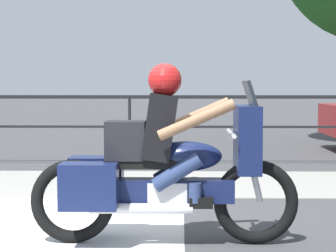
# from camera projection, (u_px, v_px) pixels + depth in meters

# --- Properties ---
(ground_plane) EXTENTS (120.00, 120.00, 0.00)m
(ground_plane) POSITION_uv_depth(u_px,v_px,m) (81.00, 242.00, 5.78)
(ground_plane) COLOR #424244
(sidewalk_band) EXTENTS (44.00, 2.40, 0.01)m
(sidewalk_band) POSITION_uv_depth(u_px,v_px,m) (118.00, 183.00, 9.18)
(sidewalk_band) COLOR #99968E
(sidewalk_band) RESTS_ON ground
(crosswalk_band) EXTENTS (2.80, 6.00, 0.01)m
(crosswalk_band) POSITION_uv_depth(u_px,v_px,m) (21.00, 247.00, 5.59)
(crosswalk_band) COLOR silver
(crosswalk_band) RESTS_ON ground
(fence_railing) EXTENTS (36.00, 0.05, 1.20)m
(fence_railing) POSITION_uv_depth(u_px,v_px,m) (130.00, 110.00, 11.16)
(fence_railing) COLOR black
(fence_railing) RESTS_ON ground
(motorcycle) EXTENTS (2.34, 0.76, 1.57)m
(motorcycle) POSITION_uv_depth(u_px,v_px,m) (161.00, 165.00, 5.68)
(motorcycle) COLOR black
(motorcycle) RESTS_ON ground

